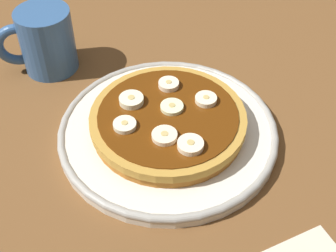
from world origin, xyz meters
The scene contains 11 objects.
ground_plane centered at (0.00, 0.00, -1.50)cm, with size 140.00×140.00×3.00cm, color brown.
plate centered at (0.00, 0.00, 0.96)cm, with size 28.17×28.17×1.78cm.
pancake_stack centered at (0.43, -0.02, 2.76)cm, with size 19.71×19.71×2.54cm.
banana_slice_0 centered at (-0.74, -0.91, 4.20)cm, with size 2.91×2.91×0.74cm.
banana_slice_1 centered at (1.41, 3.77, 4.26)cm, with size 3.05×3.05×0.86cm.
banana_slice_2 centered at (3.95, -3.30, 4.35)cm, with size 3.13×3.13×1.05cm.
banana_slice_3 centered at (5.59, 0.77, 4.24)cm, with size 2.83×2.83×0.82cm.
banana_slice_4 centered at (-1.45, -5.18, 4.29)cm, with size 2.72×2.72×0.93cm.
banana_slice_5 centered at (-5.29, -1.12, 4.28)cm, with size 2.78×2.78×0.89cm.
banana_slice_6 centered at (-1.12, 5.98, 4.31)cm, with size 3.10×3.10×0.96cm.
coffee_mug centered at (13.70, -18.75, 4.90)cm, with size 11.47×7.90×9.51cm.
Camera 1 is at (10.58, 40.58, 43.88)cm, focal length 49.85 mm.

